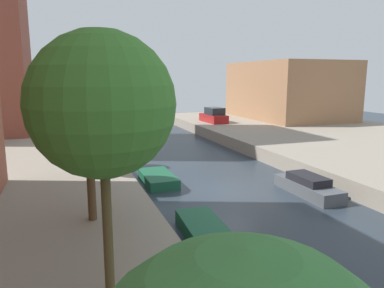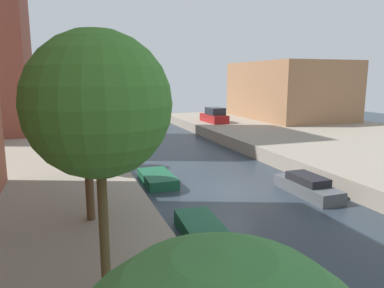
{
  "view_description": "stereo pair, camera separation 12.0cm",
  "coord_description": "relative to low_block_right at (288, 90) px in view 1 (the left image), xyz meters",
  "views": [
    {
      "loc": [
        -8.25,
        -16.93,
        6.04
      ],
      "look_at": [
        0.65,
        7.9,
        1.12
      ],
      "focal_mm": 33.85,
      "sensor_mm": 36.0,
      "label": 1
    },
    {
      "loc": [
        -8.13,
        -16.97,
        6.04
      ],
      "look_at": [
        0.65,
        7.9,
        1.12
      ],
      "focal_mm": 33.85,
      "sensor_mm": 36.0,
      "label": 2
    }
  ],
  "objects": [
    {
      "name": "moored_boat_left_2",
      "position": [
        -21.49,
        -26.74,
        -4.11
      ],
      "size": [
        1.72,
        4.45,
        0.57
      ],
      "color": "#195638",
      "rests_on": "ground_plane"
    },
    {
      "name": "ground_plane",
      "position": [
        -18.0,
        -21.34,
        -4.4
      ],
      "size": [
        84.0,
        84.0,
        0.0
      ],
      "primitive_type": "plane",
      "color": "#28333D"
    },
    {
      "name": "moored_boat_left_3",
      "position": [
        -21.33,
        -18.74,
        -4.12
      ],
      "size": [
        1.67,
        3.44,
        0.56
      ],
      "color": "#195638",
      "rests_on": "ground_plane"
    },
    {
      "name": "street_tree_2",
      "position": [
        -25.46,
        -25.53,
        0.22
      ],
      "size": [
        2.88,
        2.88,
        5.08
      ],
      "color": "brown",
      "rests_on": "quay_left"
    },
    {
      "name": "street_tree_3",
      "position": [
        -25.46,
        -18.64,
        -0.25
      ],
      "size": [
        2.15,
        2.15,
        4.28
      ],
      "color": "#4C452C",
      "rests_on": "quay_left"
    },
    {
      "name": "street_tree_5",
      "position": [
        -25.46,
        -6.75,
        0.17
      ],
      "size": [
        2.34,
        2.34,
        4.77
      ],
      "color": "brown",
      "rests_on": "quay_left"
    },
    {
      "name": "parked_car",
      "position": [
        -10.29,
        -1.01,
        -2.71
      ],
      "size": [
        1.94,
        4.19,
        1.66
      ],
      "color": "maroon",
      "rests_on": "quay_right"
    },
    {
      "name": "low_block_right",
      "position": [
        0.0,
        0.0,
        0.0
      ],
      "size": [
        10.0,
        14.32,
        6.8
      ],
      "primitive_type": "cube",
      "color": "#9E704C",
      "rests_on": "quay_right"
    },
    {
      "name": "moored_boat_right_2",
      "position": [
        -14.47,
        -23.29,
        -3.96
      ],
      "size": [
        1.45,
        4.14,
        1.03
      ],
      "color": "#4C5156",
      "rests_on": "ground_plane"
    },
    {
      "name": "street_tree_1",
      "position": [
        -25.46,
        -30.48,
        1.05
      ],
      "size": [
        3.13,
        3.13,
        6.03
      ],
      "color": "brown",
      "rests_on": "quay_left"
    },
    {
      "name": "street_tree_4",
      "position": [
        -25.46,
        -13.3,
        0.26
      ],
      "size": [
        1.98,
        1.98,
        4.69
      ],
      "color": "#503B32",
      "rests_on": "quay_left"
    }
  ]
}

